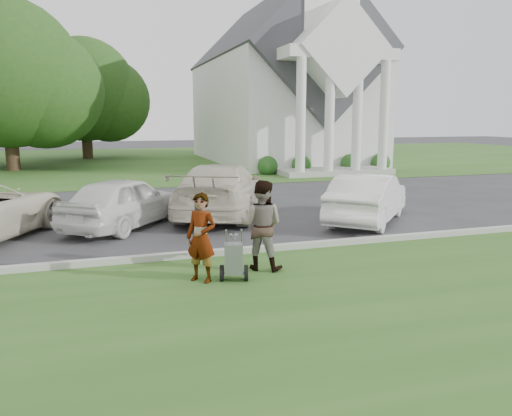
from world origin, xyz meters
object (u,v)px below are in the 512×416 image
person_right (261,226)px  parking_meter_near (198,225)px  person_left (201,238)px  car_c (221,190)px  tree_left (6,81)px  tree_back (84,95)px  car_b (124,202)px  church (281,75)px  striping_cart (234,259)px  car_d (368,198)px

person_right → parking_meter_near: bearing=2.7°
person_left → car_c: 6.49m
tree_left → tree_back: bearing=63.4°
tree_left → parking_meter_near: (6.60, -22.01, -4.26)m
tree_left → car_b: 19.05m
church → car_c: (-8.66, -17.99, -5.12)m
tree_back → parking_meter_near: 30.37m
church → striping_cart: 26.88m
person_left → person_right: bearing=60.3°
tree_back → person_left: 31.42m
car_c → car_b: bearing=40.4°
person_left → parking_meter_near: person_left is taller
church → person_right: size_ratio=13.35×
car_c → parking_meter_near: bearing=95.2°
car_b → church: bearing=-83.4°
striping_cart → person_right: 1.02m
striping_cart → person_left: bearing=-177.1°
church → tree_left: size_ratio=2.27×
striping_cart → car_d: bearing=54.3°
church → person_right: bearing=-111.2°
church → striping_cart: church is taller
tree_back → person_left: size_ratio=5.78×
parking_meter_near → car_b: size_ratio=0.32×
tree_left → car_d: tree_left is taller
striping_cart → tree_left: bearing=123.0°
striping_cart → car_b: 5.73m
car_d → church: bearing=-60.7°
church → person_left: church is taller
striping_cart → parking_meter_near: parking_meter_near is taller
tree_left → car_d: 23.13m
tree_back → car_d: size_ratio=2.21×
tree_back → striping_cart: 31.66m
church → car_b: 22.79m
tree_back → car_b: tree_back is taller
church → tree_left: (-17.01, -1.13, -0.83)m
tree_left → church: bearing=3.8°
church → tree_back: bearing=152.2°
tree_left → striping_cart: size_ratio=9.50×
striping_cart → car_c: size_ratio=0.20×
tree_left → person_right: size_ratio=5.89×
car_b → car_c: 3.13m
person_right → parking_meter_near: (-1.16, 0.67, -0.05)m
tree_back → person_right: tree_back is taller
car_b → car_c: bearing=-125.3°
car_b → parking_meter_near: bearing=144.6°
parking_meter_near → tree_left: bearing=106.7°
tree_back → car_b: 26.09m
parking_meter_near → car_c: 5.43m
person_right → car_c: person_right is taller
tree_left → person_left: size_ratio=6.39×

